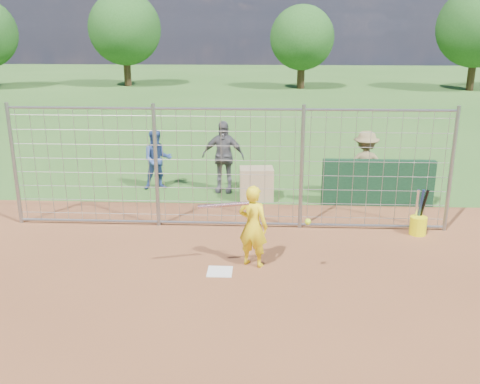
# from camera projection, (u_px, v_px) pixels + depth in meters

# --- Properties ---
(ground) EXTENTS (100.00, 100.00, 0.00)m
(ground) POSITION_uv_depth(u_px,v_px,m) (221.00, 267.00, 9.45)
(ground) COLOR #2D591E
(ground) RESTS_ON ground
(infield_dirt) EXTENTS (18.00, 18.00, 0.00)m
(infield_dirt) POSITION_uv_depth(u_px,v_px,m) (200.00, 372.00, 6.59)
(infield_dirt) COLOR brown
(infield_dirt) RESTS_ON ground
(home_plate) EXTENTS (0.43, 0.43, 0.02)m
(home_plate) POSITION_uv_depth(u_px,v_px,m) (220.00, 272.00, 9.25)
(home_plate) COLOR silver
(home_plate) RESTS_ON ground
(dugout_wall) EXTENTS (2.60, 0.20, 1.10)m
(dugout_wall) POSITION_uv_depth(u_px,v_px,m) (378.00, 183.00, 12.55)
(dugout_wall) COLOR #11381E
(dugout_wall) RESTS_ON ground
(batter) EXTENTS (0.64, 0.54, 1.48)m
(batter) POSITION_uv_depth(u_px,v_px,m) (253.00, 226.00, 9.31)
(batter) COLOR yellow
(batter) RESTS_ON ground
(bystander_a) EXTENTS (0.90, 0.78, 1.56)m
(bystander_a) POSITION_uv_depth(u_px,v_px,m) (157.00, 160.00, 13.76)
(bystander_a) COLOR navy
(bystander_a) RESTS_ON ground
(bystander_b) EXTENTS (1.11, 0.54, 1.84)m
(bystander_b) POSITION_uv_depth(u_px,v_px,m) (223.00, 157.00, 13.48)
(bystander_b) COLOR #515256
(bystander_b) RESTS_ON ground
(bystander_c) EXTENTS (1.09, 0.63, 1.68)m
(bystander_c) POSITION_uv_depth(u_px,v_px,m) (365.00, 165.00, 12.96)
(bystander_c) COLOR olive
(bystander_c) RESTS_ON ground
(equipment_bin) EXTENTS (0.84, 0.61, 0.80)m
(equipment_bin) POSITION_uv_depth(u_px,v_px,m) (256.00, 184.00, 12.99)
(equipment_bin) COLOR tan
(equipment_bin) RESTS_ON ground
(equipment_in_play) EXTENTS (1.87, 0.31, 0.31)m
(equipment_in_play) POSITION_uv_depth(u_px,v_px,m) (244.00, 209.00, 8.85)
(equipment_in_play) COLOR silver
(equipment_in_play) RESTS_ON ground
(bucket_with_bats) EXTENTS (0.34, 0.36, 0.97)m
(bucket_with_bats) POSITION_uv_depth(u_px,v_px,m) (418.00, 223.00, 10.86)
(bucket_with_bats) COLOR #F3EF0C
(bucket_with_bats) RESTS_ON ground
(backstop_fence) EXTENTS (9.08, 0.08, 2.60)m
(backstop_fence) POSITION_uv_depth(u_px,v_px,m) (228.00, 169.00, 10.98)
(backstop_fence) COLOR gray
(backstop_fence) RESTS_ON ground
(tree_line) EXTENTS (44.66, 6.72, 6.48)m
(tree_line) POSITION_uv_depth(u_px,v_px,m) (304.00, 31.00, 34.99)
(tree_line) COLOR #3F2B19
(tree_line) RESTS_ON ground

